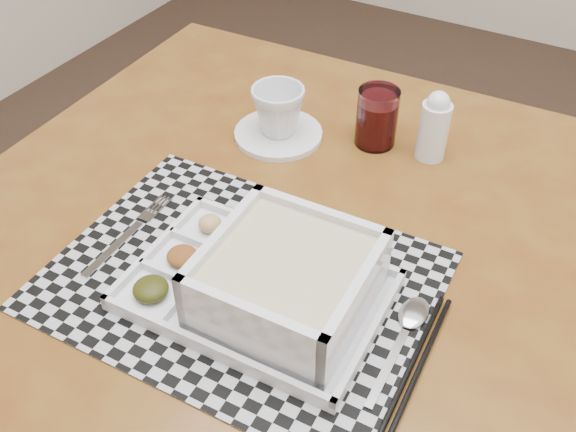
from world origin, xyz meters
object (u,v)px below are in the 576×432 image
object	(u,v)px
juice_glass	(377,119)
dining_table	(288,274)
cup	(278,111)
serving_tray	(278,284)
creamer_bottle	(434,126)

from	to	relation	value
juice_glass	dining_table	bearing A→B (deg)	-92.95
juice_glass	cup	bearing A→B (deg)	-156.56
serving_tray	juice_glass	world-z (taller)	same
serving_tray	cup	bearing A→B (deg)	120.06
juice_glass	creamer_bottle	distance (m)	0.09
cup	creamer_bottle	xyz separation A→B (m)	(0.24, 0.07, 0.01)
serving_tray	creamer_bottle	xyz separation A→B (m)	(0.06, 0.40, 0.02)
dining_table	juice_glass	distance (m)	0.30
juice_glass	creamer_bottle	xyz separation A→B (m)	(0.09, 0.01, 0.01)
juice_glass	serving_tray	bearing A→B (deg)	-84.39
cup	juice_glass	bearing A→B (deg)	47.99
dining_table	serving_tray	bearing A→B (deg)	-65.91
creamer_bottle	cup	bearing A→B (deg)	-163.15
juice_glass	creamer_bottle	size ratio (longest dim) A/B	0.83
dining_table	serving_tray	size ratio (longest dim) A/B	3.21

